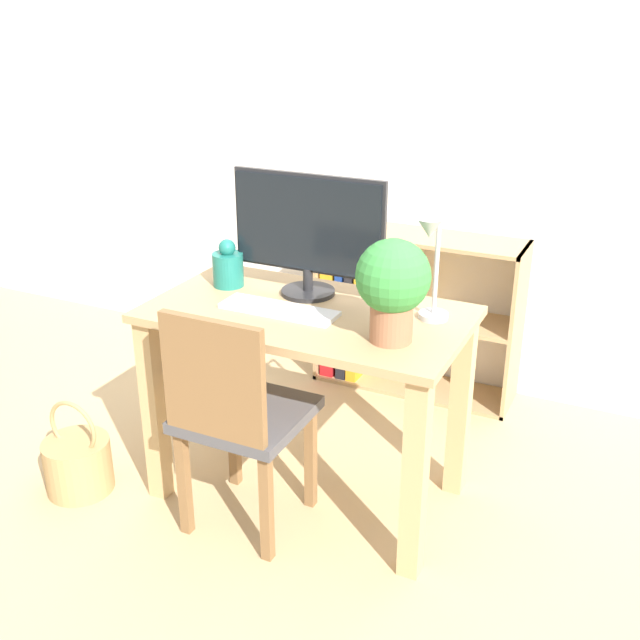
% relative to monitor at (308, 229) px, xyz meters
% --- Properties ---
extents(ground_plane, '(10.00, 10.00, 0.00)m').
position_rel_monitor_xyz_m(ground_plane, '(0.07, -0.15, -0.99)').
color(ground_plane, tan).
extents(wall_back, '(8.00, 0.05, 2.60)m').
position_rel_monitor_xyz_m(wall_back, '(0.07, 1.00, 0.31)').
color(wall_back, white).
rests_on(wall_back, ground_plane).
extents(desk, '(1.10, 0.62, 0.74)m').
position_rel_monitor_xyz_m(desk, '(0.07, -0.15, -0.41)').
color(desk, tan).
rests_on(desk, ground_plane).
extents(monitor, '(0.58, 0.20, 0.44)m').
position_rel_monitor_xyz_m(monitor, '(0.00, 0.00, 0.00)').
color(monitor, '#232326').
rests_on(monitor, desk).
extents(keyboard, '(0.41, 0.12, 0.02)m').
position_rel_monitor_xyz_m(keyboard, '(-0.01, -0.20, -0.24)').
color(keyboard, silver).
rests_on(keyboard, desk).
extents(vase, '(0.11, 0.11, 0.18)m').
position_rel_monitor_xyz_m(vase, '(-0.31, -0.05, -0.17)').
color(vase, '#1E7266').
rests_on(vase, desk).
extents(desk_lamp, '(0.10, 0.19, 0.37)m').
position_rel_monitor_xyz_m(desk_lamp, '(0.48, -0.08, -0.02)').
color(desk_lamp, '#B7B7BC').
rests_on(desk_lamp, desk).
extents(potted_plant, '(0.23, 0.23, 0.33)m').
position_rel_monitor_xyz_m(potted_plant, '(0.41, -0.26, -0.05)').
color(potted_plant, '#9E6647').
rests_on(potted_plant, desk).
extents(chair, '(0.40, 0.40, 0.85)m').
position_rel_monitor_xyz_m(chair, '(-0.05, -0.44, -0.52)').
color(chair, '#4C4C51').
rests_on(chair, ground_plane).
extents(bookshelf, '(0.95, 0.28, 0.76)m').
position_rel_monitor_xyz_m(bookshelf, '(-0.01, 0.83, -0.59)').
color(bookshelf, tan).
rests_on(bookshelf, ground_plane).
extents(basket, '(0.25, 0.25, 0.38)m').
position_rel_monitor_xyz_m(basket, '(-0.72, -0.51, -0.87)').
color(basket, tan).
rests_on(basket, ground_plane).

